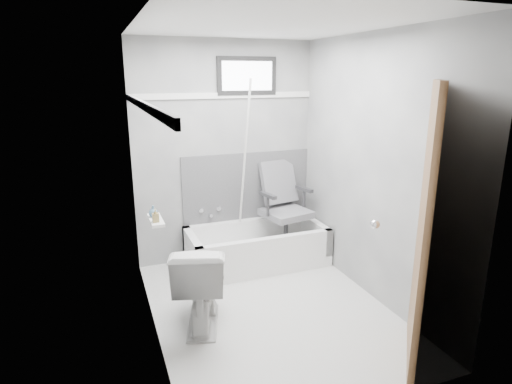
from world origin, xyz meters
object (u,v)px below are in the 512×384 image
office_chair (286,207)px  toilet (201,283)px  bathtub (257,246)px  soap_bottle_b (153,211)px  door (487,240)px  soap_bottle_a (156,215)px

office_chair → toilet: office_chair is taller
bathtub → office_chair: size_ratio=1.54×
office_chair → soap_bottle_b: (-1.54, -0.74, 0.35)m
bathtub → toilet: (-0.85, -0.93, 0.16)m
toilet → soap_bottle_b: bearing=-18.2°
bathtub → office_chair: bearing=7.7°
door → toilet: bearing=141.2°
office_chair → soap_bottle_a: (-1.54, -0.88, 0.36)m
toilet → door: size_ratio=0.38×
toilet → bathtub: bearing=-115.0°
door → bathtub: bearing=108.7°
toilet → door: door is taller
soap_bottle_a → soap_bottle_b: (0.00, 0.14, -0.01)m
bathtub → door: (0.75, -2.21, 0.79)m
bathtub → soap_bottle_a: bearing=-144.5°
door → soap_bottle_a: bearing=144.4°
toilet → soap_bottle_a: (-0.32, 0.09, 0.60)m
toilet → door: bearing=158.8°
soap_bottle_b → toilet: bearing=-35.8°
bathtub → toilet: toilet is taller
bathtub → soap_bottle_a: soap_bottle_a is taller
bathtub → soap_bottle_a: 1.62m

